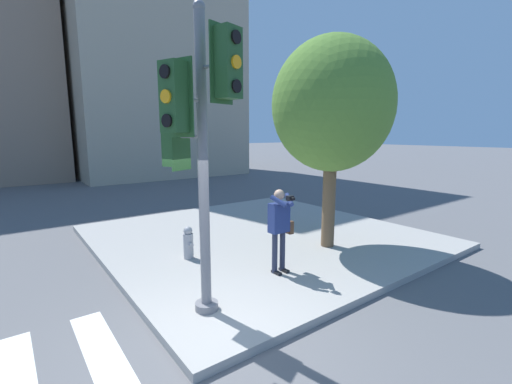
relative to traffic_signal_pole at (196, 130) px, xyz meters
name	(u,v)px	position (x,y,z in m)	size (l,w,h in m)	color
ground_plane	(210,348)	(-0.22, -0.67, -2.93)	(160.00, 160.00, 0.00)	#5B5B5E
sidewalk_corner	(259,236)	(3.28, 2.83, -2.86)	(8.00, 8.00, 0.14)	#9E9B96
traffic_signal_pole	(196,130)	(0.00, 0.00, 0.00)	(0.99, 1.33, 4.53)	slate
person_photographer	(280,223)	(2.02, 0.50, -1.79)	(0.58, 0.54, 1.68)	black
street_tree	(332,106)	(4.02, 1.02, 0.58)	(2.80, 2.80, 4.93)	brown
fire_hydrant	(188,243)	(0.89, 2.28, -2.43)	(0.22, 0.28, 0.73)	#99999E
building_right	(140,24)	(6.81, 21.86, 7.74)	(10.83, 12.57, 21.33)	tan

